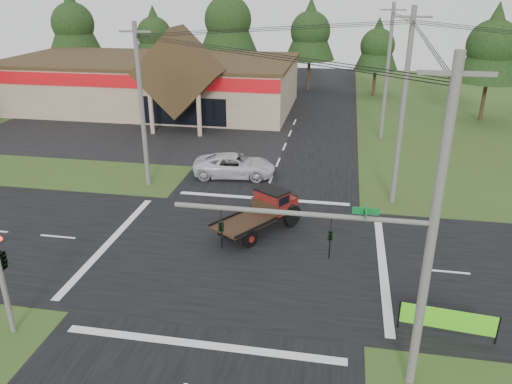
# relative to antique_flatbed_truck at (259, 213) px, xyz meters

# --- Properties ---
(ground) EXTENTS (120.00, 120.00, 0.00)m
(ground) POSITION_rel_antique_flatbed_truck_xyz_m (-0.50, -2.51, -1.11)
(ground) COLOR #334B1B
(ground) RESTS_ON ground
(road_ns) EXTENTS (12.00, 120.00, 0.02)m
(road_ns) POSITION_rel_antique_flatbed_truck_xyz_m (-0.50, -2.51, -1.10)
(road_ns) COLOR black
(road_ns) RESTS_ON ground
(road_ew) EXTENTS (120.00, 12.00, 0.02)m
(road_ew) POSITION_rel_antique_flatbed_truck_xyz_m (-0.50, -2.51, -1.10)
(road_ew) COLOR black
(road_ew) RESTS_ON ground
(parking_apron) EXTENTS (28.00, 14.00, 0.02)m
(parking_apron) POSITION_rel_antique_flatbed_truck_xyz_m (-14.50, 16.49, -1.09)
(parking_apron) COLOR black
(parking_apron) RESTS_ON ground
(cvs_building) EXTENTS (30.40, 18.20, 9.19)m
(cvs_building) POSITION_rel_antique_flatbed_truck_xyz_m (-16.20, 27.06, 1.67)
(cvs_building) COLOR tan
(cvs_building) RESTS_ON ground
(traffic_signal_mast) EXTENTS (8.12, 0.24, 7.00)m
(traffic_signal_mast) POSITION_rel_antique_flatbed_truck_xyz_m (5.32, -10.01, 3.32)
(traffic_signal_mast) COLOR #595651
(traffic_signal_mast) RESTS_ON ground
(utility_pole_nr) EXTENTS (2.00, 0.30, 11.00)m
(utility_pole_nr) POSITION_rel_antique_flatbed_truck_xyz_m (7.00, -10.01, 4.53)
(utility_pole_nr) COLOR #595651
(utility_pole_nr) RESTS_ON ground
(utility_pole_nw) EXTENTS (2.00, 0.30, 10.50)m
(utility_pole_nw) POSITION_rel_antique_flatbed_truck_xyz_m (-8.50, 5.49, 4.28)
(utility_pole_nw) COLOR #595651
(utility_pole_nw) RESTS_ON ground
(utility_pole_ne) EXTENTS (2.00, 0.30, 11.50)m
(utility_pole_ne) POSITION_rel_antique_flatbed_truck_xyz_m (7.50, 5.49, 4.78)
(utility_pole_ne) COLOR #595651
(utility_pole_ne) RESTS_ON ground
(utility_pole_n) EXTENTS (2.00, 0.30, 11.20)m
(utility_pole_n) POSITION_rel_antique_flatbed_truck_xyz_m (7.50, 19.49, 4.63)
(utility_pole_n) COLOR #595651
(utility_pole_n) RESTS_ON ground
(tree_row_a) EXTENTS (6.72, 6.72, 12.12)m
(tree_row_a) POSITION_rel_antique_flatbed_truck_xyz_m (-30.50, 37.49, 6.94)
(tree_row_a) COLOR #332316
(tree_row_a) RESTS_ON ground
(tree_row_b) EXTENTS (5.60, 5.60, 10.10)m
(tree_row_b) POSITION_rel_antique_flatbed_truck_xyz_m (-20.50, 39.49, 5.60)
(tree_row_b) COLOR #332316
(tree_row_b) RESTS_ON ground
(tree_row_c) EXTENTS (7.28, 7.28, 13.13)m
(tree_row_c) POSITION_rel_antique_flatbed_truck_xyz_m (-10.50, 38.49, 7.61)
(tree_row_c) COLOR #332316
(tree_row_c) RESTS_ON ground
(tree_row_d) EXTENTS (6.16, 6.16, 11.11)m
(tree_row_d) POSITION_rel_antique_flatbed_truck_xyz_m (-0.50, 39.49, 6.27)
(tree_row_d) COLOR #332316
(tree_row_d) RESTS_ON ground
(tree_row_e) EXTENTS (5.04, 5.04, 9.09)m
(tree_row_e) POSITION_rel_antique_flatbed_truck_xyz_m (7.50, 37.49, 4.92)
(tree_row_e) COLOR #332316
(tree_row_e) RESTS_ON ground
(tree_side_ne) EXTENTS (6.16, 6.16, 11.11)m
(tree_side_ne) POSITION_rel_antique_flatbed_truck_xyz_m (17.50, 27.49, 6.27)
(tree_side_ne) COLOR #332316
(tree_side_ne) RESTS_ON ground
(antique_flatbed_truck) EXTENTS (4.65, 5.53, 2.22)m
(antique_flatbed_truck) POSITION_rel_antique_flatbed_truck_xyz_m (0.00, 0.00, 0.00)
(antique_flatbed_truck) COLOR #5E0D0F
(antique_flatbed_truck) RESTS_ON ground
(roadside_banner) EXTENTS (3.63, 0.49, 1.24)m
(roadside_banner) POSITION_rel_antique_flatbed_truck_xyz_m (8.59, -7.32, -0.49)
(roadside_banner) COLOR #56D71C
(roadside_banner) RESTS_ON ground
(white_pickup) EXTENTS (5.93, 3.24, 1.58)m
(white_pickup) POSITION_rel_antique_flatbed_truck_xyz_m (-3.12, 8.13, -0.32)
(white_pickup) COLOR silver
(white_pickup) RESTS_ON ground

